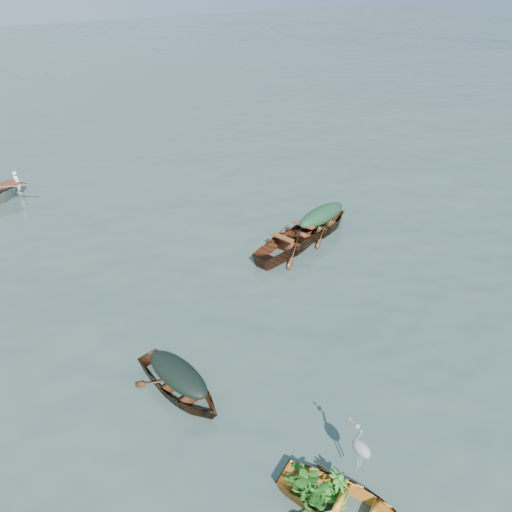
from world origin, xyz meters
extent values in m
plane|color=#334841|center=(0.00, 0.00, 0.00)|extent=(140.00, 140.00, 0.00)
imported|color=#472710|center=(-3.75, 0.25, 0.00)|extent=(1.88, 3.38, 0.76)
imported|color=#4F2C12|center=(3.12, 4.30, 0.00)|extent=(4.12, 2.24, 0.89)
imported|color=brown|center=(1.71, 3.90, 0.00)|extent=(4.69, 2.73, 1.05)
ellipsoid|color=black|center=(-3.75, 0.25, 0.58)|extent=(1.03, 1.86, 0.40)
ellipsoid|color=#1A4029|center=(3.12, 4.30, 0.71)|extent=(2.27, 1.23, 0.52)
imported|color=#236019|center=(-2.76, -3.16, 0.70)|extent=(1.05, 1.13, 0.60)
camera|label=1|loc=(-6.31, -6.98, 7.90)|focal=35.00mm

